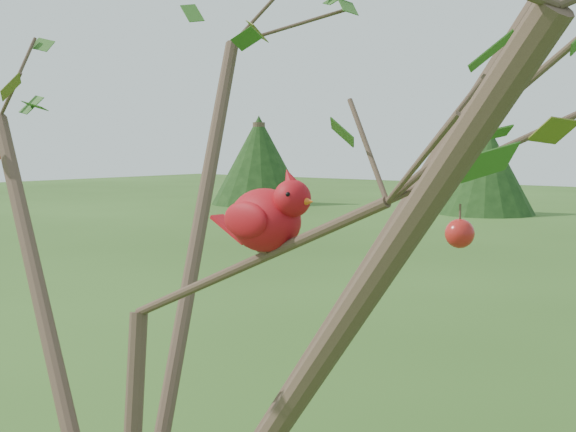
# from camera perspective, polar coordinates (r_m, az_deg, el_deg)

# --- Properties ---
(crabapple_tree) EXTENTS (2.35, 2.05, 2.95)m
(crabapple_tree) POSITION_cam_1_polar(r_m,az_deg,el_deg) (1.46, -12.47, -1.30)
(crabapple_tree) COLOR #3C2B20
(crabapple_tree) RESTS_ON ground
(cardinal) EXTENTS (0.22, 0.11, 0.15)m
(cardinal) POSITION_cam_1_polar(r_m,az_deg,el_deg) (1.31, -1.41, -0.08)
(cardinal) COLOR red
(cardinal) RESTS_ON ground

